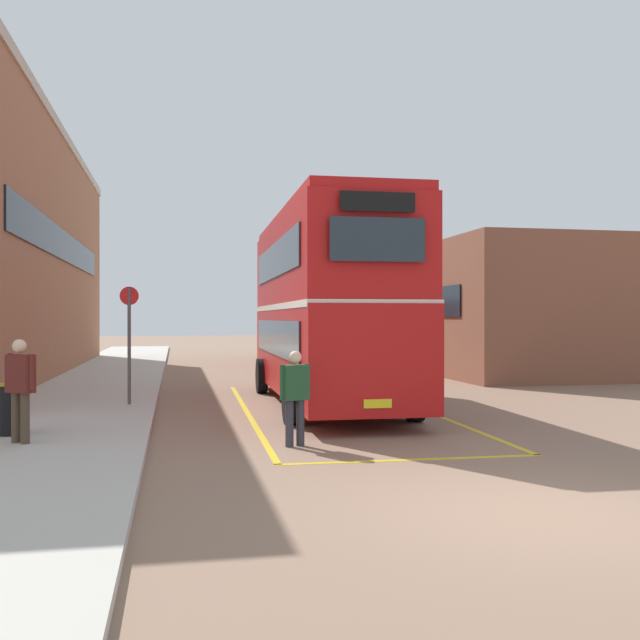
% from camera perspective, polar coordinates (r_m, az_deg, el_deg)
% --- Properties ---
extents(ground_plane, '(135.60, 135.60, 0.00)m').
position_cam_1_polar(ground_plane, '(22.14, -0.87, -5.48)').
color(ground_plane, '#846651').
extents(sidewalk_left, '(4.00, 57.60, 0.14)m').
position_cam_1_polar(sidewalk_left, '(24.27, -17.27, -4.83)').
color(sidewalk_left, '#B2ADA3').
rests_on(sidewalk_left, ground).
extents(depot_building_right, '(8.94, 15.46, 5.05)m').
position_cam_1_polar(depot_building_right, '(31.97, 14.48, 0.78)').
color(depot_building_right, brown).
rests_on(depot_building_right, ground).
extents(double_decker_bus, '(3.05, 10.16, 4.75)m').
position_cam_1_polar(double_decker_bus, '(17.87, 0.48, 1.24)').
color(double_decker_bus, black).
rests_on(double_decker_bus, ground).
extents(single_deck_bus, '(3.58, 8.88, 3.02)m').
position_cam_1_polar(single_deck_bus, '(35.71, -1.04, -0.70)').
color(single_deck_bus, black).
rests_on(single_deck_bus, ground).
extents(pedestrian_boarding, '(0.53, 0.35, 1.62)m').
position_cam_1_polar(pedestrian_boarding, '(12.18, -2.01, -5.72)').
color(pedestrian_boarding, '#2D2D38').
rests_on(pedestrian_boarding, ground).
extents(pedestrian_waiting_near, '(0.51, 0.47, 1.69)m').
position_cam_1_polar(pedestrian_waiting_near, '(12.64, -22.78, -4.65)').
color(pedestrian_waiting_near, '#473828').
rests_on(pedestrian_waiting_near, sidewalk_left).
extents(litter_bin, '(0.53, 0.53, 0.90)m').
position_cam_1_polar(litter_bin, '(13.68, -23.32, -6.51)').
color(litter_bin, black).
rests_on(litter_bin, sidewalk_left).
extents(bus_stop_sign, '(0.44, 0.08, 2.78)m').
position_cam_1_polar(bus_stop_sign, '(17.51, -14.97, -1.06)').
color(bus_stop_sign, '#4C4C51').
rests_on(bus_stop_sign, sidewalk_left).
extents(bay_marking_yellow, '(4.52, 12.19, 0.01)m').
position_cam_1_polar(bay_marking_yellow, '(16.14, 1.83, -7.58)').
color(bay_marking_yellow, gold).
rests_on(bay_marking_yellow, ground).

